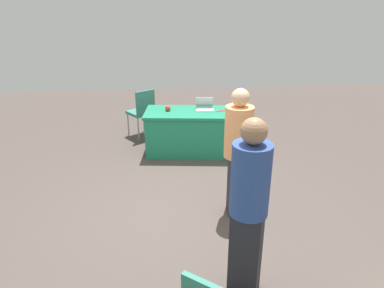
# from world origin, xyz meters

# --- Properties ---
(ground_plane) EXTENTS (14.40, 14.40, 0.00)m
(ground_plane) POSITION_xyz_m (0.00, 0.00, 0.00)
(ground_plane) COLOR #4C423D
(table_foreground) EXTENTS (1.72, 1.02, 0.77)m
(table_foreground) POSITION_xyz_m (-0.31, -2.08, 0.39)
(table_foreground) COLOR #1E7A56
(table_foreground) RESTS_ON ground
(chair_near_front) EXTENTS (0.61, 0.61, 0.98)m
(chair_near_front) POSITION_xyz_m (0.58, -2.96, 0.57)
(chair_near_front) COLOR #9E9993
(chair_near_front) RESTS_ON ground
(person_attendee_browsing) EXTENTS (0.46, 0.46, 1.71)m
(person_attendee_browsing) POSITION_xyz_m (-0.46, 1.26, 0.96)
(person_attendee_browsing) COLOR #26262D
(person_attendee_browsing) RESTS_ON ground
(person_organiser) EXTENTS (0.35, 0.35, 1.65)m
(person_organiser) POSITION_xyz_m (-0.66, -0.02, 0.92)
(person_organiser) COLOR #26262D
(person_organiser) RESTS_ON ground
(laptop_silver) EXTENTS (0.34, 0.32, 0.21)m
(laptop_silver) POSITION_xyz_m (-0.56, -2.16, 0.81)
(laptop_silver) COLOR silver
(laptop_silver) RESTS_ON table_foreground
(yarn_ball) EXTENTS (0.10, 0.10, 0.10)m
(yarn_ball) POSITION_xyz_m (0.10, -2.15, 0.82)
(yarn_ball) COLOR #B2382D
(yarn_ball) RESTS_ON table_foreground
(scissors_red) EXTENTS (0.18, 0.09, 0.01)m
(scissors_red) POSITION_xyz_m (-0.85, -2.04, 0.77)
(scissors_red) COLOR red
(scissors_red) RESTS_ON table_foreground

